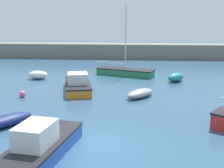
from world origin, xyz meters
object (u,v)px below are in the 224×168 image
Objects in this scene: dinghy_near_pier at (38,75)px; open_tender_yellow at (5,121)px; motorboat_with_cabin at (78,85)px; motorboat_grey_hull at (40,146)px; mooring_buoy_pink at (22,94)px; rowboat_blue_near at (140,93)px; fishing_dinghy_green at (176,77)px; sailboat_tall_mast at (125,72)px.

open_tender_yellow is (2.18, -13.34, -0.09)m from dinghy_near_pier.
open_tender_yellow is (-2.70, -8.72, -0.23)m from motorboat_with_cabin.
motorboat_grey_hull is 11.82× the size of mooring_buoy_pink.
motorboat_grey_hull is (-4.67, -10.96, 0.29)m from rowboat_blue_near.
fishing_dinghy_green is 1.12× the size of dinghy_near_pier.
sailboat_tall_mast is 8.98m from rowboat_blue_near.
motorboat_with_cabin is at bearing 12.71° from motorboat_grey_hull.
open_tender_yellow is (-7.95, -7.05, 0.02)m from rowboat_blue_near.
sailboat_tall_mast reaches higher than fishing_dinghy_green.
motorboat_grey_hull reaches higher than open_tender_yellow.
fishing_dinghy_green is at bearing 9.18° from rowboat_blue_near.
sailboat_tall_mast is 1.27× the size of motorboat_with_cabin.
dinghy_near_pier is (-4.88, 4.62, -0.14)m from motorboat_with_cabin.
dinghy_near_pier is (-13.68, 0.12, 0.01)m from fishing_dinghy_green.
fishing_dinghy_green is at bearing -15.53° from motorboat_grey_hull.
fishing_dinghy_green is 0.39× the size of motorboat_with_cabin.
dinghy_near_pier is at bearing -49.19° from fishing_dinghy_green.
sailboat_tall_mast is at bearing -165.95° from open_tender_yellow.
mooring_buoy_pink is (-4.56, 10.34, -0.35)m from motorboat_grey_hull.
motorboat_with_cabin is 9.13m from open_tender_yellow.
motorboat_grey_hull is at bearing -76.23° from dinghy_near_pier.
motorboat_grey_hull is at bearing -66.18° from mooring_buoy_pink.
motorboat_with_cabin is at bearing 111.40° from rowboat_blue_near.
fishing_dinghy_green is 0.77× the size of rowboat_blue_near.
dinghy_near_pier is 13.52m from open_tender_yellow.
motorboat_with_cabin is 12.64m from motorboat_grey_hull.
fishing_dinghy_green is 17.53m from open_tender_yellow.
open_tender_yellow is at bearing -84.50° from dinghy_near_pier.
fishing_dinghy_green is 0.37× the size of motorboat_grey_hull.
sailboat_tall_mast reaches higher than dinghy_near_pier.
sailboat_tall_mast is 2.08× the size of open_tender_yellow.
rowboat_blue_near is at bearing 167.88° from open_tender_yellow.
motorboat_grey_hull is at bearing 169.83° from motorboat_with_cabin.
mooring_buoy_pink is (-1.29, 6.42, -0.08)m from open_tender_yellow.
fishing_dinghy_green is 9.89m from motorboat_with_cabin.
sailboat_tall_mast is 2.49× the size of rowboat_blue_near.
motorboat_grey_hull is 1.71× the size of open_tender_yellow.
fishing_dinghy_green is 4.43× the size of mooring_buoy_pink.
sailboat_tall_mast is 3.64× the size of dinghy_near_pier.
sailboat_tall_mast is 20.09m from motorboat_grey_hull.
sailboat_tall_mast is at bearing 0.83° from motorboat_grey_hull.
mooring_buoy_pink is (-9.23, -0.62, -0.06)m from rowboat_blue_near.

